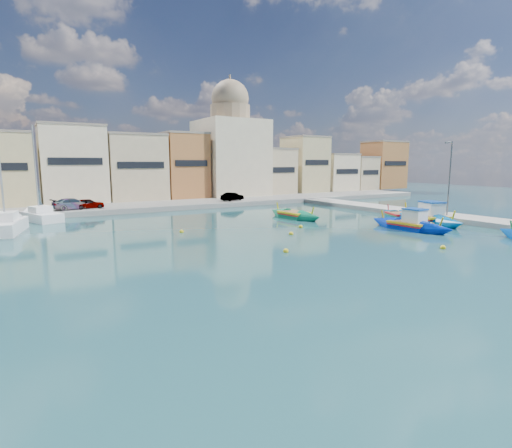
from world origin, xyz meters
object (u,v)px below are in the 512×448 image
object	(u,v)px
luzzu_green	(294,216)
yacht_north	(34,216)
church_block	(231,147)
luzzu_turquoise_cabin	(427,218)
quay_street_lamp	(449,178)
luzzu_cyan_mid	(399,217)
luzzu_blue_cabin	(410,226)
yacht_midnorth	(10,225)

from	to	relation	value
luzzu_green	yacht_north	xyz separation A→B (m)	(-23.84, 12.97, 0.14)
church_block	luzzu_turquoise_cabin	bearing A→B (deg)	-83.01
quay_street_lamp	luzzu_green	bearing A→B (deg)	144.51
yacht_north	quay_street_lamp	bearing A→B (deg)	-31.10
luzzu_turquoise_cabin	luzzu_cyan_mid	size ratio (longest dim) A/B	1.39
luzzu_turquoise_cabin	luzzu_cyan_mid	xyz separation A→B (m)	(-0.33, 3.19, -0.17)
quay_street_lamp	luzzu_cyan_mid	bearing A→B (deg)	139.50
quay_street_lamp	luzzu_blue_cabin	world-z (taller)	quay_street_lamp
quay_street_lamp	luzzu_green	size ratio (longest dim) A/B	0.98
luzzu_cyan_mid	quay_street_lamp	bearing A→B (deg)	-40.50
luzzu_cyan_mid	luzzu_green	xyz separation A→B (m)	(-9.20, 6.05, 0.04)
quay_street_lamp	luzzu_blue_cabin	size ratio (longest dim) A/B	0.95
luzzu_green	luzzu_blue_cabin	bearing A→B (deg)	-68.39
church_block	yacht_north	distance (m)	32.53
luzzu_turquoise_cabin	yacht_north	size ratio (longest dim) A/B	1.02
luzzu_cyan_mid	yacht_midnorth	distance (m)	37.47
church_block	luzzu_cyan_mid	distance (m)	32.22
luzzu_green	yacht_north	size ratio (longest dim) A/B	0.79
church_block	quay_street_lamp	distance (m)	35.04
quay_street_lamp	yacht_north	world-z (taller)	yacht_north
luzzu_blue_cabin	yacht_midnorth	xyz separation A→B (m)	(-30.36, 18.16, 0.12)
luzzu_cyan_mid	yacht_north	size ratio (longest dim) A/B	0.73
luzzu_cyan_mid	luzzu_green	size ratio (longest dim) A/B	0.93
luzzu_blue_cabin	luzzu_cyan_mid	bearing A→B (deg)	47.10
yacht_north	yacht_midnorth	distance (m)	6.35
luzzu_cyan_mid	yacht_north	bearing A→B (deg)	150.06
yacht_north	luzzu_turquoise_cabin	bearing A→B (deg)	-33.65
luzzu_turquoise_cabin	yacht_midnorth	xyz separation A→B (m)	(-35.46, 16.22, 0.07)
yacht_midnorth	luzzu_blue_cabin	bearing A→B (deg)	-30.89
church_block	luzzu_blue_cabin	distance (m)	36.96
quay_street_lamp	yacht_north	bearing A→B (deg)	148.90
luzzu_turquoise_cabin	luzzu_blue_cabin	xyz separation A→B (m)	(-5.10, -1.94, -0.04)
yacht_north	yacht_midnorth	size ratio (longest dim) A/B	0.86
quay_street_lamp	luzzu_turquoise_cabin	size ratio (longest dim) A/B	0.76
luzzu_blue_cabin	luzzu_green	distance (m)	12.03
church_block	yacht_north	world-z (taller)	church_block
quay_street_lamp	luzzu_green	xyz separation A→B (m)	(-12.80, 9.13, -4.07)
yacht_midnorth	luzzu_cyan_mid	bearing A→B (deg)	-20.35
luzzu_turquoise_cabin	yacht_north	xyz separation A→B (m)	(-33.38, 22.22, 0.01)
quay_street_lamp	luzzu_cyan_mid	world-z (taller)	quay_street_lamp
luzzu_cyan_mid	yacht_north	world-z (taller)	yacht_north
luzzu_cyan_mid	luzzu_green	distance (m)	11.01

